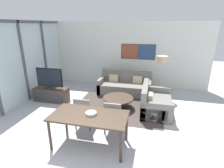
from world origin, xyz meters
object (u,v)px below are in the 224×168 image
(television, at_px, (50,79))
(sofa_side, at_px, (154,103))
(fruit_bowl, at_px, (91,113))
(sofa_main, at_px, (125,86))
(coffee_table, at_px, (118,100))
(dining_chair_centre, at_px, (114,115))
(dining_chair_left, at_px, (84,110))
(tv_console, at_px, (51,94))
(floor_lamp, at_px, (162,62))
(dining_table, at_px, (89,118))

(television, xyz_separation_m, sofa_side, (3.63, 0.01, -0.57))
(fruit_bowl, bearing_deg, sofa_main, 86.64)
(coffee_table, xyz_separation_m, dining_chair_centre, (0.17, -1.43, 0.23))
(sofa_main, distance_m, dining_chair_left, 2.84)
(sofa_main, bearing_deg, dining_chair_centre, -86.53)
(sofa_main, relative_size, coffee_table, 2.04)
(coffee_table, xyz_separation_m, dining_chair_left, (-0.65, -1.38, 0.23))
(coffee_table, bearing_deg, tv_console, -179.69)
(dining_chair_left, height_order, floor_lamp, floor_lamp)
(dining_chair_centre, relative_size, floor_lamp, 0.55)
(sofa_side, xyz_separation_m, fruit_bowl, (-1.36, -2.02, 0.53))
(coffee_table, relative_size, dining_chair_centre, 1.16)
(floor_lamp, bearing_deg, sofa_main, 176.67)
(tv_console, bearing_deg, coffee_table, 0.31)
(sofa_main, distance_m, fruit_bowl, 3.45)
(tv_console, xyz_separation_m, dining_chair_left, (1.83, -1.36, 0.26))
(sofa_main, bearing_deg, dining_chair_left, -103.23)
(dining_chair_left, distance_m, floor_lamp, 3.46)
(dining_table, bearing_deg, television, 137.71)
(television, relative_size, dining_table, 0.58)
(television, height_order, dining_chair_centre, television)
(dining_chair_left, relative_size, floor_lamp, 0.55)
(dining_chair_centre, bearing_deg, dining_table, -123.52)
(dining_chair_centre, height_order, fruit_bowl, dining_chair_centre)
(coffee_table, distance_m, fruit_bowl, 2.10)
(sofa_side, relative_size, dining_chair_left, 1.71)
(tv_console, distance_m, fruit_bowl, 3.09)
(television, distance_m, floor_lamp, 4.09)
(dining_chair_left, bearing_deg, coffee_table, 64.78)
(dining_chair_left, bearing_deg, sofa_side, 37.36)
(dining_table, xyz_separation_m, dining_chair_left, (-0.41, 0.67, -0.20))
(floor_lamp, bearing_deg, sofa_side, -98.86)
(television, relative_size, coffee_table, 0.97)
(dining_table, bearing_deg, sofa_main, 86.01)
(tv_console, distance_m, sofa_side, 3.63)
(dining_table, height_order, floor_lamp, floor_lamp)
(dining_chair_left, relative_size, dining_chair_centre, 1.00)
(sofa_main, bearing_deg, coffee_table, -90.00)
(coffee_table, xyz_separation_m, floor_lamp, (1.36, 1.30, 1.10))
(dining_chair_left, height_order, fruit_bowl, dining_chair_left)
(television, bearing_deg, coffee_table, 0.29)
(floor_lamp, bearing_deg, tv_console, -161.04)
(sofa_main, relative_size, dining_chair_left, 2.37)
(fruit_bowl, bearing_deg, sofa_side, 56.18)
(tv_console, height_order, coffee_table, tv_console)
(tv_console, bearing_deg, dining_chair_left, -36.75)
(fruit_bowl, distance_m, floor_lamp, 3.72)
(dining_chair_centre, bearing_deg, floor_lamp, 66.50)
(dining_chair_centre, bearing_deg, sofa_side, 55.41)
(tv_console, bearing_deg, television, 90.00)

